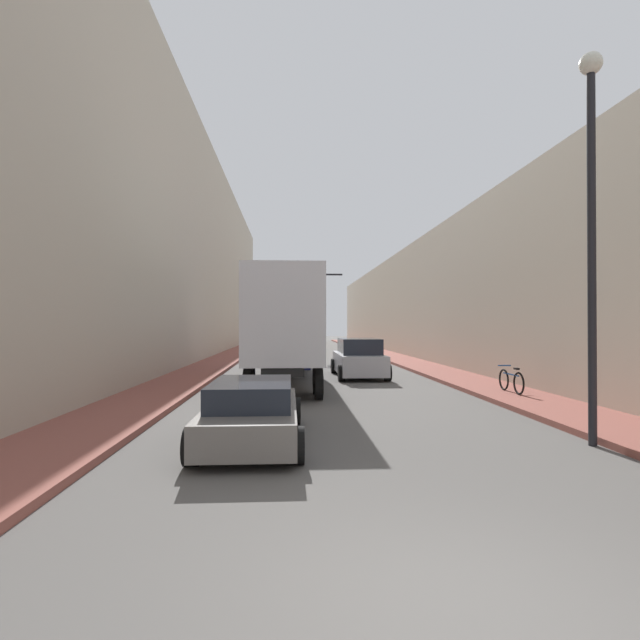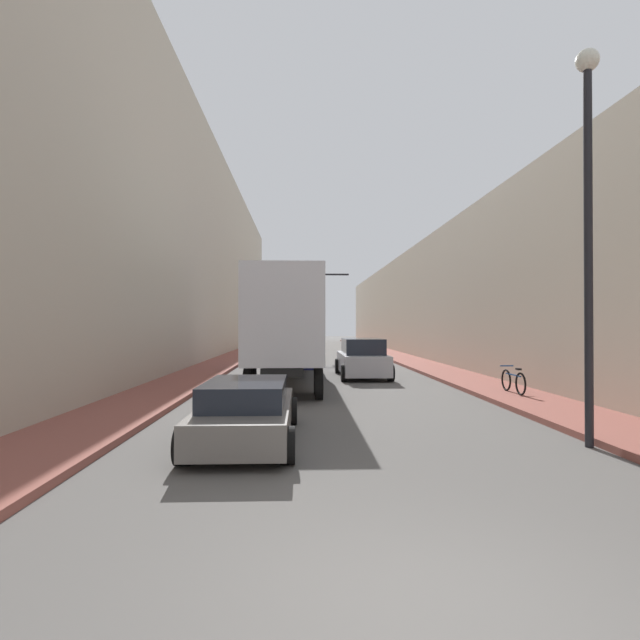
{
  "view_description": "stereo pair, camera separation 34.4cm",
  "coord_description": "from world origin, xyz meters",
  "px_view_note": "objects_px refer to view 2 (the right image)",
  "views": [
    {
      "loc": [
        -1.4,
        -3.98,
        2.36
      ],
      "look_at": [
        -0.49,
        11.52,
        2.51
      ],
      "focal_mm": 28.0,
      "sensor_mm": 36.0,
      "label": 1
    },
    {
      "loc": [
        -1.06,
        -4.0,
        2.36
      ],
      "look_at": [
        -0.49,
        11.52,
        2.51
      ],
      "focal_mm": 28.0,
      "sensor_mm": 36.0,
      "label": 2
    }
  ],
  "objects_px": {
    "sedan_car": "(247,411)",
    "parked_bicycle": "(513,381)",
    "suv_car": "(362,359)",
    "street_lamp": "(588,195)",
    "semi_truck": "(288,324)",
    "traffic_signal_gantry": "(278,297)"
  },
  "relations": [
    {
      "from": "semi_truck",
      "to": "sedan_car",
      "type": "distance_m",
      "value": 11.18
    },
    {
      "from": "suv_car",
      "to": "parked_bicycle",
      "type": "xyz_separation_m",
      "value": [
        4.11,
        -6.57,
        -0.29
      ]
    },
    {
      "from": "semi_truck",
      "to": "street_lamp",
      "type": "height_order",
      "value": "street_lamp"
    },
    {
      "from": "semi_truck",
      "to": "sedan_car",
      "type": "bearing_deg",
      "value": -92.81
    },
    {
      "from": "sedan_car",
      "to": "parked_bicycle",
      "type": "distance_m",
      "value": 9.83
    },
    {
      "from": "suv_car",
      "to": "street_lamp",
      "type": "xyz_separation_m",
      "value": [
        2.81,
        -13.05,
        4.05
      ]
    },
    {
      "from": "semi_truck",
      "to": "suv_car",
      "type": "distance_m",
      "value": 3.9
    },
    {
      "from": "semi_truck",
      "to": "street_lamp",
      "type": "relative_size",
      "value": 1.77
    },
    {
      "from": "sedan_car",
      "to": "parked_bicycle",
      "type": "bearing_deg",
      "value": 35.89
    },
    {
      "from": "suv_car",
      "to": "street_lamp",
      "type": "distance_m",
      "value": 13.95
    },
    {
      "from": "parked_bicycle",
      "to": "suv_car",
      "type": "bearing_deg",
      "value": 122.06
    },
    {
      "from": "semi_truck",
      "to": "parked_bicycle",
      "type": "height_order",
      "value": "semi_truck"
    },
    {
      "from": "semi_truck",
      "to": "parked_bicycle",
      "type": "relative_size",
      "value": 7.49
    },
    {
      "from": "semi_truck",
      "to": "suv_car",
      "type": "xyz_separation_m",
      "value": [
        3.31,
        1.31,
        -1.58
      ]
    },
    {
      "from": "street_lamp",
      "to": "parked_bicycle",
      "type": "relative_size",
      "value": 4.23
    },
    {
      "from": "street_lamp",
      "to": "parked_bicycle",
      "type": "xyz_separation_m",
      "value": [
        1.3,
        6.48,
        -4.34
      ]
    },
    {
      "from": "semi_truck",
      "to": "street_lamp",
      "type": "bearing_deg",
      "value": -62.47
    },
    {
      "from": "traffic_signal_gantry",
      "to": "parked_bicycle",
      "type": "relative_size",
      "value": 3.82
    },
    {
      "from": "sedan_car",
      "to": "parked_bicycle",
      "type": "height_order",
      "value": "sedan_car"
    },
    {
      "from": "suv_car",
      "to": "street_lamp",
      "type": "bearing_deg",
      "value": -77.85
    },
    {
      "from": "sedan_car",
      "to": "parked_bicycle",
      "type": "relative_size",
      "value": 2.57
    },
    {
      "from": "traffic_signal_gantry",
      "to": "parked_bicycle",
      "type": "bearing_deg",
      "value": -67.26
    }
  ]
}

